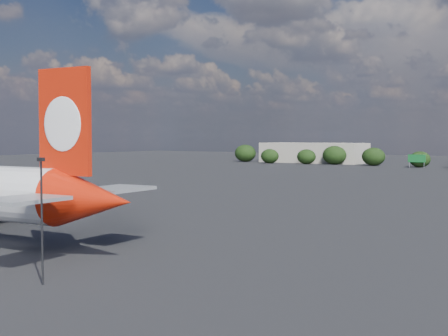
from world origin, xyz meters
The scene contains 4 objects.
ground centered at (0.00, 60.00, 0.00)m, with size 500.00×500.00×0.00m, color black.
apron_lamp_post centered at (11.99, -5.71, 5.34)m, with size 0.55×0.30×9.41m.
terminal_building centered at (-65.00, 192.00, 4.00)m, with size 42.00×16.00×8.00m.
highway_sign centered at (-18.00, 176.00, 3.13)m, with size 6.00×0.30×4.50m.
Camera 1 is at (48.96, -35.43, 11.03)m, focal length 50.00 mm.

